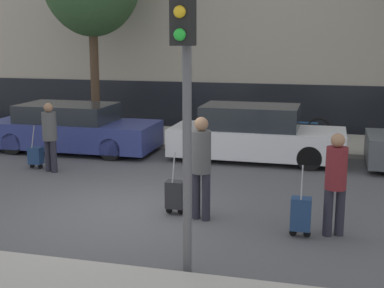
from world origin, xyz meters
name	(u,v)px	position (x,y,z in m)	size (l,w,h in m)	color
ground_plane	(129,211)	(0.00, 0.00, 0.00)	(80.00, 80.00, 0.00)	#4C4C4F
sidewalk_far	(211,139)	(0.00, 7.00, 0.06)	(28.00, 3.00, 0.12)	#A39E93
parked_car_0	(73,129)	(-3.42, 4.54, 0.63)	(4.65, 1.85, 1.33)	navy
parked_car_1	(255,135)	(1.67, 4.71, 0.67)	(4.45, 1.72, 1.43)	silver
pedestrian_left	(50,133)	(-2.85, 2.26, 0.94)	(0.34, 0.34, 1.65)	#23232D
trolley_left	(36,156)	(-3.36, 2.45, 0.32)	(0.34, 0.29, 1.07)	navy
pedestrian_center	(201,162)	(1.41, -0.11, 1.05)	(0.34, 0.34, 1.83)	#23232D
trolley_center	(175,195)	(0.88, 0.05, 0.37)	(0.34, 0.29, 1.16)	#262628
pedestrian_right	(336,178)	(3.67, -0.32, 0.96)	(0.34, 0.34, 1.69)	#23232D
trolley_right	(301,214)	(3.15, -0.52, 0.38)	(0.34, 0.29, 1.19)	navy
traffic_light	(185,71)	(1.73, -2.36, 2.76)	(0.28, 0.47, 3.87)	#515154
parked_bicycle	(300,129)	(2.70, 6.96, 0.49)	(1.77, 0.06, 0.96)	black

